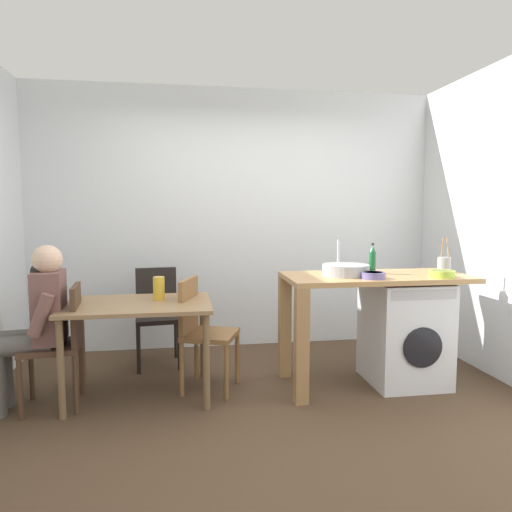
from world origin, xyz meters
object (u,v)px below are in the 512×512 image
at_px(washing_machine, 404,332).
at_px(seated_person, 37,318).
at_px(mixing_bowl, 373,275).
at_px(bottle_tall_green, 372,260).
at_px(vase, 159,288).
at_px(dining_table, 139,315).
at_px(chair_spare_by_wall, 157,310).
at_px(chair_opposite, 201,327).
at_px(colander, 442,274).
at_px(utensil_crock, 444,264).
at_px(chair_person_seat, 62,339).

bearing_deg(washing_machine, seated_person, -178.61).
bearing_deg(seated_person, mixing_bowl, -98.76).
xyz_separation_m(bottle_tall_green, vase, (-1.75, 0.08, -0.20)).
bearing_deg(washing_machine, mixing_bowl, -152.31).
bearing_deg(dining_table, chair_spare_by_wall, 83.22).
distance_m(chair_opposite, colander, 1.96).
distance_m(dining_table, bottle_tall_green, 1.94).
height_order(bottle_tall_green, utensil_crock, utensil_crock).
bearing_deg(utensil_crock, vase, 177.92).
xyz_separation_m(seated_person, colander, (3.06, -0.15, 0.28)).
bearing_deg(chair_person_seat, colander, -99.07).
bearing_deg(utensil_crock, colander, -123.70).
bearing_deg(chair_opposite, seated_person, -61.34).
height_order(bottle_tall_green, mixing_bowl, bottle_tall_green).
bearing_deg(utensil_crock, chair_opposite, 178.28).
xyz_separation_m(chair_opposite, mixing_bowl, (1.31, -0.31, 0.44)).
xyz_separation_m(chair_person_seat, washing_machine, (2.71, 0.05, -0.08)).
distance_m(colander, vase, 2.24).
height_order(chair_person_seat, mixing_bowl, mixing_bowl).
distance_m(chair_person_seat, mixing_bowl, 2.38).
bearing_deg(seated_person, colander, -98.59).
height_order(dining_table, chair_person_seat, chair_person_seat).
bearing_deg(utensil_crock, washing_machine, -171.90).
relative_size(chair_spare_by_wall, bottle_tall_green, 3.50).
distance_m(mixing_bowl, vase, 1.68).
relative_size(chair_opposite, seated_person, 0.75).
height_order(chair_opposite, chair_spare_by_wall, same).
bearing_deg(colander, vase, 170.82).
relative_size(mixing_bowl, utensil_crock, 0.63).
bearing_deg(mixing_bowl, bottle_tall_green, 68.23).
xyz_separation_m(bottle_tall_green, mixing_bowl, (-0.10, -0.26, -0.09)).
xyz_separation_m(bottle_tall_green, colander, (0.46, -0.28, -0.09)).
relative_size(seated_person, vase, 6.57).
xyz_separation_m(chair_opposite, colander, (1.88, -0.33, 0.44)).
xyz_separation_m(utensil_crock, vase, (-2.39, 0.09, -0.16)).
relative_size(mixing_bowl, vase, 1.03).
height_order(chair_spare_by_wall, colander, colander).
bearing_deg(chair_opposite, chair_spare_by_wall, -131.11).
xyz_separation_m(seated_person, bottle_tall_green, (2.60, 0.13, 0.36)).
distance_m(dining_table, utensil_crock, 2.56).
bearing_deg(colander, dining_table, 173.78).
height_order(chair_person_seat, utensil_crock, utensil_crock).
xyz_separation_m(chair_spare_by_wall, seated_person, (-0.80, -0.88, 0.16)).
height_order(chair_person_seat, vase, vase).
xyz_separation_m(seated_person, vase, (0.86, 0.21, 0.16)).
xyz_separation_m(chair_opposite, chair_spare_by_wall, (-0.39, 0.70, 0.00)).
distance_m(dining_table, chair_opposite, 0.50).
relative_size(utensil_crock, colander, 1.50).
bearing_deg(seated_person, dining_table, -87.07).
relative_size(chair_person_seat, chair_spare_by_wall, 1.00).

